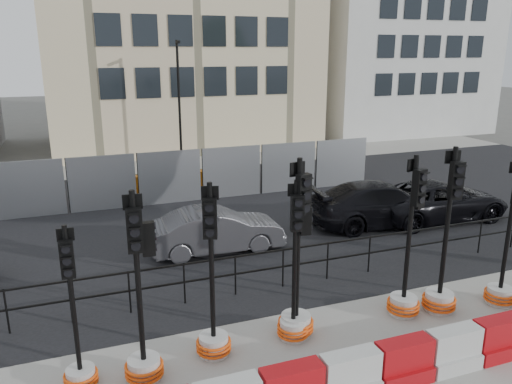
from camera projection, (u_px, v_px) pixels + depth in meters
name	position (u px, v px, depth m)	size (l,w,h in m)	color
ground	(304.00, 311.00, 11.00)	(120.00, 120.00, 0.00)	#51514C
road	(217.00, 215.00, 17.31)	(40.00, 14.00, 0.03)	black
sidewalk_far	(168.00, 163.00, 25.43)	(40.00, 4.00, 0.02)	gray
building_white	(392.00, 13.00, 34.32)	(12.00, 9.06, 16.00)	silver
kerb_railing	(283.00, 261.00, 11.90)	(18.00, 0.04, 1.00)	black
heras_fencing	(196.00, 178.00, 19.65)	(14.33, 1.72, 2.00)	#95989D
lamp_post_far	(179.00, 101.00, 23.80)	(0.12, 0.56, 6.00)	black
barrier_row	(377.00, 370.00, 8.38)	(12.55, 0.50, 0.80)	#B10E11
traffic_signal_a	(79.00, 356.00, 8.34)	(0.58, 0.58, 2.93)	white
traffic_signal_b	(143.00, 338.00, 8.48)	(0.68, 0.68, 3.43)	white
traffic_signal_c	(213.00, 322.00, 9.21)	(0.66, 0.66, 3.37)	white
traffic_signal_d	(294.00, 303.00, 9.73)	(0.64, 0.64, 3.26)	white
traffic_signal_e	(297.00, 301.00, 9.86)	(0.72, 0.72, 3.65)	white
traffic_signal_f	(406.00, 279.00, 10.62)	(0.70, 0.70, 3.54)	white
traffic_signal_g	(442.00, 280.00, 10.78)	(0.72, 0.72, 3.67)	white
traffic_signal_h	(503.00, 276.00, 11.10)	(0.66, 0.66, 3.37)	white
car_b	(216.00, 230.00, 14.11)	(3.83, 1.41, 1.25)	#434247
car_c	(381.00, 204.00, 16.28)	(5.06, 2.39, 1.42)	black
car_d	(438.00, 200.00, 16.81)	(4.85, 2.36, 1.33)	black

